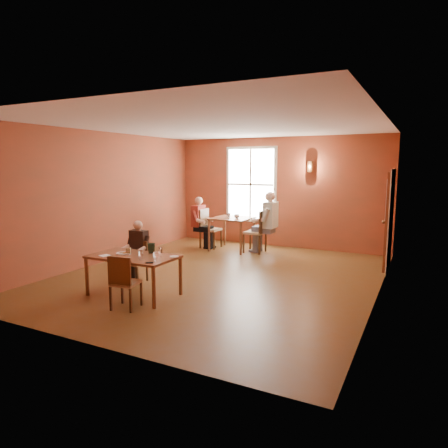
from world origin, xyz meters
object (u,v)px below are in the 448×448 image
at_px(chair_diner_main, 135,262).
at_px(chair_diner_white, 255,231).
at_px(diner_main, 134,254).
at_px(chair_empty, 126,282).
at_px(chair_diner_maroon, 211,228).
at_px(diner_white, 256,223).
at_px(diner_maroon, 210,223).
at_px(main_table, 134,275).
at_px(second_table, 232,234).

height_order(chair_diner_main, chair_diner_white, chair_diner_white).
distance_m(diner_main, chair_diner_white, 3.69).
height_order(chair_diner_main, chair_empty, chair_empty).
bearing_deg(chair_diner_main, chair_diner_maroon, -85.69).
height_order(chair_diner_white, diner_white, diner_white).
xyz_separation_m(diner_main, chair_empty, (0.81, -1.18, -0.13)).
bearing_deg(chair_empty, diner_maroon, 92.50).
bearing_deg(diner_main, chair_diner_maroon, -85.73).
relative_size(main_table, chair_diner_main, 1.91).
bearing_deg(diner_white, diner_maroon, 90.00).
height_order(chair_diner_main, diner_main, diner_main).
bearing_deg(chair_diner_white, main_table, 172.68).
distance_m(second_table, chair_diner_white, 0.66).
xyz_separation_m(diner_main, chair_diner_maroon, (-0.26, 3.55, -0.03)).
distance_m(main_table, diner_white, 4.22).
relative_size(chair_diner_main, diner_maroon, 0.58).
bearing_deg(main_table, diner_maroon, 100.80).
relative_size(main_table, chair_empty, 1.74).
bearing_deg(diner_white, chair_diner_white, 90.00).
distance_m(diner_white, diner_maroon, 1.36).
bearing_deg(diner_white, main_table, 172.27).
height_order(chair_diner_main, diner_maroon, diner_maroon).
distance_m(chair_diner_main, diner_main, 0.17).
distance_m(chair_diner_white, diner_white, 0.21).
distance_m(chair_diner_white, diner_maroon, 1.34).
relative_size(chair_diner_main, chair_diner_maroon, 0.74).
height_order(main_table, second_table, second_table).
relative_size(diner_main, second_table, 1.14).
height_order(chair_empty, chair_diner_white, chair_diner_white).
distance_m(chair_diner_main, chair_diner_maroon, 3.53).
bearing_deg(chair_diner_maroon, diner_main, 4.27).
relative_size(second_table, diner_white, 0.65).
height_order(chair_diner_main, chair_diner_maroon, chair_diner_maroon).
distance_m(chair_diner_main, chair_diner_white, 3.67).
relative_size(main_table, second_table, 1.52).
xyz_separation_m(chair_diner_white, diner_maroon, (-1.33, 0.00, 0.12)).
relative_size(chair_diner_white, chair_diner_maroon, 1.03).
height_order(second_table, diner_maroon, diner_maroon).
bearing_deg(chair_diner_maroon, chair_empty, 12.77).
bearing_deg(diner_maroon, main_table, 10.80).
xyz_separation_m(main_table, diner_white, (0.57, 4.17, 0.41)).
distance_m(chair_empty, diner_maroon, 4.86).
xyz_separation_m(chair_diner_main, second_table, (0.39, 3.52, 0.04)).
relative_size(chair_diner_main, second_table, 0.79).
distance_m(main_table, diner_maroon, 4.25).
xyz_separation_m(chair_diner_white, chair_diner_maroon, (-1.30, 0.00, -0.02)).
relative_size(second_table, diner_maroon, 0.73).
bearing_deg(chair_diner_maroon, main_table, 10.41).
xyz_separation_m(chair_diner_white, diner_white, (0.03, 0.00, 0.21)).
bearing_deg(main_table, chair_diner_white, 82.68).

